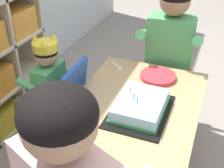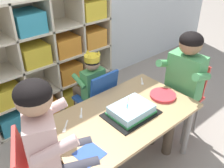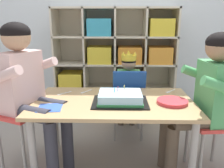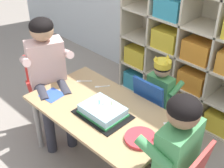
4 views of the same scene
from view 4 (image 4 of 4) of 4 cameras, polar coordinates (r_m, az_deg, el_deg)
name	(u,v)px [view 4 (image 4 of 4)]	position (r m, az deg, el deg)	size (l,w,h in m)	color
ground	(104,160)	(2.73, -1.53, -13.61)	(16.00, 16.00, 0.00)	gray
storage_cubby_shelf	(187,59)	(3.07, 13.43, 4.38)	(1.37, 0.35, 1.24)	beige
activity_table	(103,116)	(2.40, -1.70, -5.86)	(1.15, 0.66, 0.54)	tan
classroom_chair_blue	(154,106)	(2.66, 7.58, -3.97)	(0.31, 0.34, 0.68)	#1E4CA8
child_with_crown	(163,88)	(2.66, 9.26, -0.77)	(0.30, 0.31, 0.83)	#4C9E5B
classroom_chair_adult_side	(48,83)	(2.85, -11.56, 0.25)	(0.41, 0.44, 0.73)	red
adult_helper_seated	(48,68)	(2.64, -11.53, 2.93)	(0.49, 0.47, 1.09)	beige
guest_at_table_side	(169,147)	(1.96, 10.23, -11.17)	(0.44, 0.42, 1.03)	#4C9E5B
birthday_cake_on_tray	(103,111)	(2.29, -1.69, -4.99)	(0.39, 0.28, 0.11)	black
paper_plate_stack	(141,138)	(2.11, 5.19, -9.76)	(0.21, 0.21, 0.02)	#DB333D
paper_napkin_square	(52,95)	(2.55, -10.79, -1.98)	(0.16, 0.16, 0.00)	#3356B7
fork_near_child_seat	(171,123)	(2.27, 10.62, -7.00)	(0.10, 0.10, 0.00)	white
fork_beside_plate_stack	(83,81)	(2.69, -5.24, 0.53)	(0.10, 0.10, 0.00)	white
fork_by_napkin	(101,86)	(2.61, -1.96, -0.45)	(0.09, 0.11, 0.00)	white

